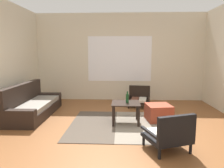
% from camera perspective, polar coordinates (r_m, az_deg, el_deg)
% --- Properties ---
extents(ground_plane, '(7.80, 7.80, 0.00)m').
position_cam_1_polar(ground_plane, '(3.94, 1.51, -13.71)').
color(ground_plane, brown).
extents(far_wall_with_window, '(5.60, 0.13, 2.70)m').
position_cam_1_polar(far_wall_with_window, '(6.71, 2.05, 7.21)').
color(far_wall_with_window, beige).
rests_on(far_wall_with_window, ground).
extents(area_rug, '(1.88, 1.92, 0.01)m').
position_cam_1_polar(area_rug, '(4.47, 1.03, -10.89)').
color(area_rug, '#4C4238').
rests_on(area_rug, ground).
extents(couch, '(0.74, 1.96, 0.76)m').
position_cam_1_polar(couch, '(5.39, -20.63, -5.57)').
color(couch, black).
rests_on(couch, ground).
extents(coffee_table, '(0.59, 0.56, 0.44)m').
position_cam_1_polar(coffee_table, '(4.50, 3.74, -6.14)').
color(coffee_table, black).
rests_on(coffee_table, ground).
extents(armchair_by_window, '(0.67, 0.65, 0.56)m').
position_cam_1_polar(armchair_by_window, '(6.00, 7.30, -3.66)').
color(armchair_by_window, black).
rests_on(armchair_by_window, ground).
extents(armchair_striped_foreground, '(0.77, 0.75, 0.61)m').
position_cam_1_polar(armchair_striped_foreground, '(3.37, 15.25, -12.88)').
color(armchair_striped_foreground, black).
rests_on(armchair_striped_foreground, ground).
extents(ottoman_orange, '(0.59, 0.59, 0.36)m').
position_cam_1_polar(ottoman_orange, '(4.81, 12.42, -7.54)').
color(ottoman_orange, '#993D28').
rests_on(ottoman_orange, ground).
extents(glass_bottle, '(0.06, 0.06, 0.24)m').
position_cam_1_polar(glass_bottle, '(4.46, 4.15, -3.80)').
color(glass_bottle, '#194723').
rests_on(glass_bottle, coffee_table).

